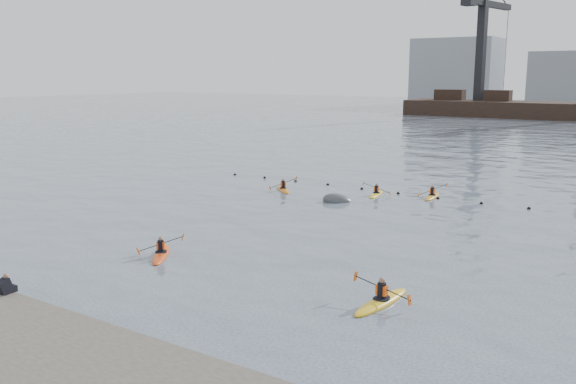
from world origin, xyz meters
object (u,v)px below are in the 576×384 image
Objects in this scene: mooring_buoy at (338,201)px; kayaker_1 at (381,301)px; kayaker_2 at (283,189)px; kayaker_3 at (376,194)px; kayaker_5 at (432,196)px; kayaker_0 at (161,253)px.

kayaker_1 is at bearing -56.25° from mooring_buoy.
kayaker_2 is 0.88× the size of kayaker_3.
kayaker_5 is 6.89m from mooring_buoy.
kayaker_2 is (-4.33, 16.93, -0.01)m from kayaker_0.
kayaker_0 is 15.68m from mooring_buoy.
kayaker_0 is at bearing -111.53° from kayaker_5.
kayaker_1 is at bearing -75.38° from kayaker_3.
kayaker_3 is 3.68m from mooring_buoy.
kayaker_2 is (-15.70, 16.83, -0.01)m from kayaker_1.
kayaker_0 is 17.48m from kayaker_2.
kayaker_2 is 1.28× the size of mooring_buoy.
kayaker_5 reaches higher than kayaker_3.
kayaker_3 is at bearing -164.09° from kayaker_5.
kayaker_2 is at bearing 138.36° from kayaker_1.
kayaker_1 is 18.70m from mooring_buoy.
kayaker_1 is 1.75× the size of mooring_buoy.
kayaker_1 reaches higher than mooring_buoy.
kayaker_0 is 21.36m from kayaker_5.
kayaker_3 is 3.89m from kayaker_5.
kayaker_5 reaches higher than kayaker_1.
kayaker_1 reaches higher than kayaker_2.
kayaker_1 is at bearing -93.14° from kayaker_2.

